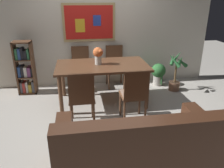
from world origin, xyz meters
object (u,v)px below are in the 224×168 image
(dining_table, at_px, (102,69))
(dining_chair_near_left, at_px, (82,95))
(leather_couch, at_px, (137,150))
(dining_chair_far_left, at_px, (81,64))
(potted_palm, at_px, (175,74))
(dining_chair_near_right, at_px, (134,92))
(bookshelf, at_px, (26,70))
(dining_chair_far_right, at_px, (115,63))
(flower_vase, at_px, (98,54))
(potted_ivy, at_px, (158,73))

(dining_table, distance_m, dining_chair_near_left, 0.92)
(leather_couch, bearing_deg, dining_chair_far_left, 101.33)
(potted_palm, bearing_deg, dining_chair_near_right, -136.66)
(potted_palm, bearing_deg, dining_table, -169.06)
(dining_table, height_order, leather_couch, leather_couch)
(leather_couch, relative_size, bookshelf, 1.63)
(dining_chair_far_left, bearing_deg, dining_chair_near_right, -64.36)
(bookshelf, xyz_separation_m, potted_palm, (3.13, -0.37, -0.14))
(dining_table, bearing_deg, leather_couch, -85.00)
(dining_chair_near_left, height_order, leather_couch, dining_chair_near_left)
(dining_table, relative_size, dining_chair_far_right, 1.85)
(dining_chair_far_right, xyz_separation_m, flower_vase, (-0.44, -0.79, 0.41))
(dining_chair_far_left, relative_size, potted_ivy, 1.79)
(dining_chair_far_left, bearing_deg, dining_chair_far_right, -1.31)
(dining_chair_far_right, bearing_deg, dining_chair_near_right, -88.76)
(dining_chair_far_left, relative_size, flower_vase, 2.86)
(bookshelf, height_order, potted_ivy, bookshelf)
(leather_couch, distance_m, potted_ivy, 2.85)
(dining_chair_far_right, bearing_deg, dining_chair_far_left, 178.69)
(dining_table, bearing_deg, potted_ivy, 26.31)
(potted_palm, bearing_deg, dining_chair_far_right, 157.75)
(dining_chair_far_right, distance_m, potted_ivy, 1.03)
(dining_chair_near_left, xyz_separation_m, flower_vase, (0.34, 0.83, 0.41))
(dining_chair_far_right, bearing_deg, potted_ivy, -8.08)
(dining_chair_near_right, height_order, dining_chair_near_left, same)
(dining_chair_near_left, xyz_separation_m, bookshelf, (-1.11, 1.49, -0.03))
(dining_table, relative_size, dining_chair_near_left, 1.85)
(dining_table, xyz_separation_m, dining_chair_near_left, (-0.41, -0.81, -0.13))
(dining_chair_far_left, xyz_separation_m, flower_vase, (0.32, -0.81, 0.41))
(dining_chair_near_right, distance_m, potted_palm, 1.66)
(dining_table, distance_m, dining_chair_near_right, 0.93)
(potted_palm, relative_size, flower_vase, 2.71)
(dining_chair_far_left, xyz_separation_m, potted_palm, (1.99, -0.52, -0.17))
(potted_ivy, bearing_deg, dining_chair_far_right, 171.92)
(leather_couch, height_order, potted_palm, potted_palm)
(potted_ivy, xyz_separation_m, potted_palm, (0.24, -0.36, 0.08))
(dining_chair_far_left, relative_size, potted_palm, 1.06)
(bookshelf, distance_m, potted_palm, 3.15)
(potted_palm, bearing_deg, dining_chair_far_left, 165.31)
(dining_table, distance_m, potted_palm, 1.66)
(dining_chair_near_left, bearing_deg, dining_table, 63.12)
(bookshelf, distance_m, flower_vase, 1.65)
(dining_chair_near_right, height_order, leather_couch, dining_chair_near_right)
(dining_chair_near_left, bearing_deg, potted_palm, 29.05)
(dining_table, relative_size, dining_chair_far_left, 1.85)
(dining_chair_far_left, relative_size, bookshelf, 0.83)
(dining_chair_near_right, xyz_separation_m, dining_chair_near_left, (-0.82, 0.01, 0.00))
(bookshelf, bearing_deg, flower_vase, -24.50)
(dining_chair_far_right, relative_size, bookshelf, 0.83)
(dining_table, xyz_separation_m, dining_chair_far_right, (0.37, 0.82, -0.13))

